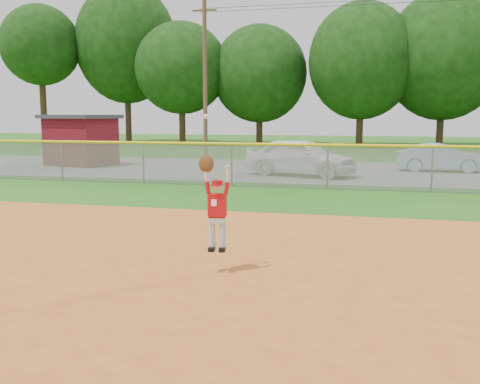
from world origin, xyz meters
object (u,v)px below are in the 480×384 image
Objects in this scene: utility_shed at (81,140)px; ballplayer at (216,204)px; car_blue at (441,157)px; car_white_a at (301,157)px.

ballplayer is (11.65, -16.21, -0.16)m from utility_shed.
car_blue is at bearing 3.25° from utility_shed.
car_white_a is 2.17× the size of ballplayer.
car_blue is 17.09m from utility_shed.
car_white_a is at bearing -11.17° from utility_shed.
car_white_a is 14.00m from ballplayer.
car_blue is at bearing -45.10° from car_white_a.
car_blue is 0.95× the size of utility_shed.
car_white_a is 1.16× the size of utility_shed.
ballplayer is at bearing 164.60° from car_blue.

